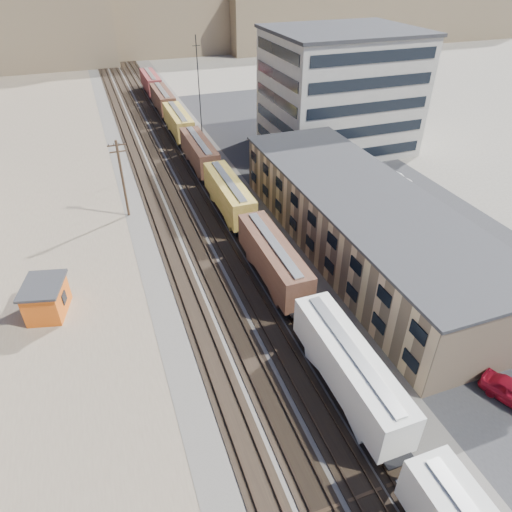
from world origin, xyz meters
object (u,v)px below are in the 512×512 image
object	(u,v)px
utility_pole_north	(122,177)
freight_train	(213,171)
maintenance_shed	(46,298)
parked_car_blue	(325,152)

from	to	relation	value
utility_pole_north	freight_train	bearing A→B (deg)	16.29
utility_pole_north	maintenance_shed	bearing A→B (deg)	-119.28
freight_train	maintenance_shed	distance (m)	29.63
utility_pole_north	parked_car_blue	world-z (taller)	utility_pole_north
parked_car_blue	maintenance_shed	bearing A→B (deg)	153.59
maintenance_shed	parked_car_blue	world-z (taller)	maintenance_shed
freight_train	utility_pole_north	size ratio (longest dim) A/B	11.97
maintenance_shed	utility_pole_north	bearing A→B (deg)	60.72
utility_pole_north	parked_car_blue	bearing A→B (deg)	15.24
utility_pole_north	parked_car_blue	xyz separation A→B (m)	(32.62, 8.89, -4.45)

